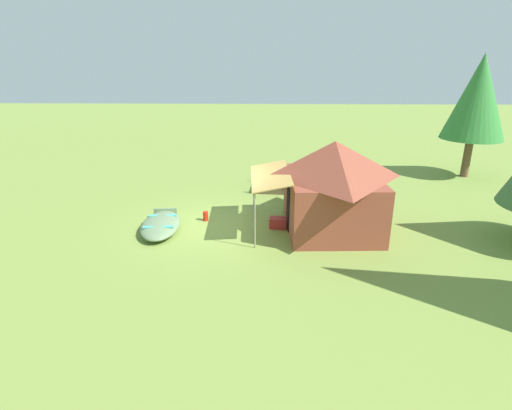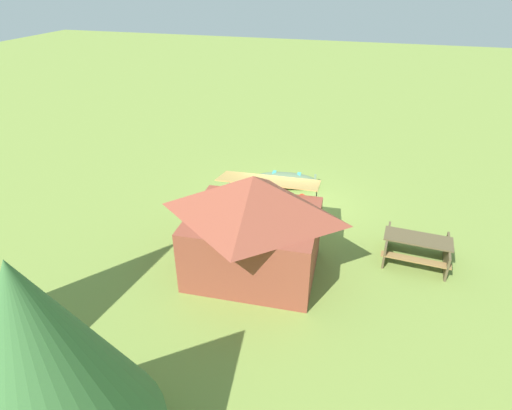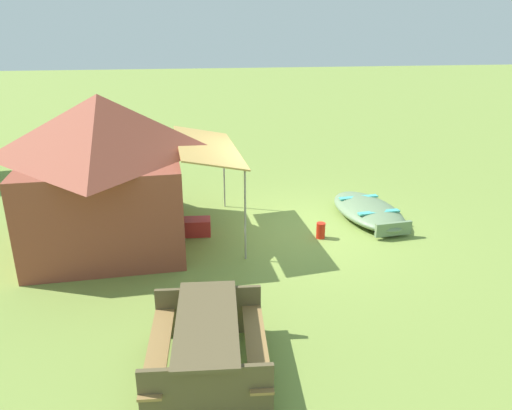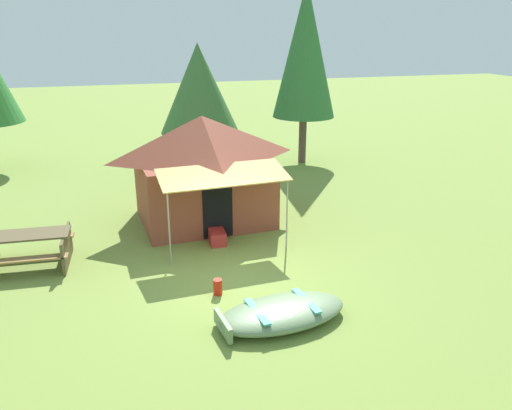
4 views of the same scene
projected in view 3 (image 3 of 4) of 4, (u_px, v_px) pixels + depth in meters
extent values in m
plane|color=olive|center=(294.00, 230.00, 10.33)|extent=(80.00, 80.00, 0.00)
ellipsoid|color=#67815A|center=(368.00, 210.00, 10.89)|extent=(2.57, 1.48, 0.37)
ellipsoid|color=#242D1F|center=(368.00, 209.00, 10.88)|extent=(2.36, 1.31, 0.13)
cube|color=teal|center=(359.00, 197.00, 11.29)|extent=(0.24, 0.94, 0.04)
cube|color=teal|center=(379.00, 212.00, 10.40)|extent=(0.24, 0.94, 0.04)
cube|color=#67815A|center=(393.00, 229.00, 9.86)|extent=(0.16, 0.79, 0.28)
cube|color=brown|center=(108.00, 197.00, 9.59)|extent=(3.48, 2.93, 1.78)
pyramid|color=brown|center=(100.00, 124.00, 9.08)|extent=(3.76, 3.17, 1.11)
cube|color=black|center=(180.00, 199.00, 9.90)|extent=(0.76, 0.07, 1.43)
cube|color=tan|center=(207.00, 146.00, 9.62)|extent=(3.07, 1.33, 0.26)
cylinder|color=gray|center=(224.00, 172.00, 11.36)|extent=(0.04, 0.04, 1.70)
cylinder|color=gray|center=(245.00, 216.00, 8.77)|extent=(0.04, 0.04, 1.70)
cube|color=brown|center=(207.00, 321.00, 5.86)|extent=(1.89, 0.87, 0.04)
cube|color=olive|center=(256.00, 341.00, 6.01)|extent=(1.85, 0.39, 0.04)
cube|color=olive|center=(159.00, 346.00, 5.93)|extent=(1.85, 0.39, 0.04)
cube|color=brown|center=(207.00, 395.00, 5.23)|extent=(0.16, 1.44, 0.73)
cube|color=brown|center=(209.00, 311.00, 6.76)|extent=(0.16, 1.44, 0.73)
cube|color=#B52A27|center=(197.00, 227.00, 10.05)|extent=(0.41, 0.59, 0.34)
cylinder|color=red|center=(321.00, 230.00, 9.89)|extent=(0.18, 0.18, 0.33)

